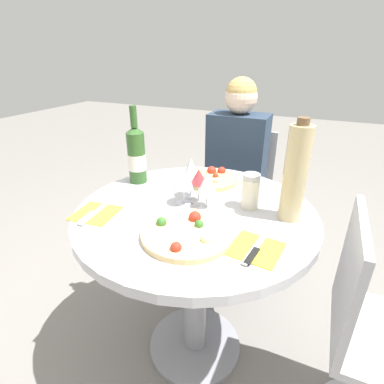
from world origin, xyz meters
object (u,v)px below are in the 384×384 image
seated_diner (231,194)px  tall_carafe (295,174)px  wine_bottle (137,155)px  chair_behind_diner (237,200)px  dining_table (195,244)px  chair_empty_side (374,342)px  pizza_large (187,233)px

seated_diner → tall_carafe: bearing=123.9°
tall_carafe → wine_bottle: bearing=174.8°
chair_behind_diner → seated_diner: seated_diner is taller
dining_table → chair_behind_diner: chair_behind_diner is taller
dining_table → seated_diner: 0.65m
chair_behind_diner → wine_bottle: 0.84m
dining_table → chair_empty_side: (0.67, -0.05, -0.17)m
seated_diner → wine_bottle: seated_diner is taller
pizza_large → tall_carafe: tall_carafe is taller
chair_behind_diner → wine_bottle: (-0.30, -0.64, 0.45)m
dining_table → chair_empty_side: bearing=-4.6°
chair_behind_diner → pizza_large: 1.02m
tall_carafe → seated_diner: bearing=123.9°
pizza_large → dining_table: bearing=105.1°
dining_table → pizza_large: (0.05, -0.18, 0.17)m
seated_diner → tall_carafe: size_ratio=3.31×
chair_empty_side → tall_carafe: bearing=-111.0°
dining_table → wine_bottle: bearing=158.5°
chair_empty_side → seated_diner: bearing=-134.1°
seated_diner → pizza_large: bearing=96.5°
chair_behind_diner → chair_empty_side: same height
chair_empty_side → pizza_large: bearing=-78.6°
seated_diner → wine_bottle: size_ratio=3.48×
wine_bottle → pizza_large: bearing=-38.7°
pizza_large → tall_carafe: 0.42m
pizza_large → wine_bottle: (-0.40, 0.32, 0.12)m
dining_table → wine_bottle: (-0.35, 0.14, 0.29)m
chair_behind_diner → tall_carafe: bearing=118.4°
chair_empty_side → dining_table: bearing=-94.6°
wine_bottle → seated_diner: bearing=58.9°
dining_table → pizza_large: size_ratio=3.02×
wine_bottle → chair_behind_diner: bearing=64.7°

